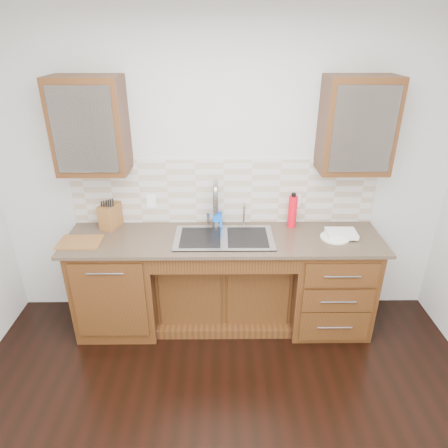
{
  "coord_description": "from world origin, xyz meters",
  "views": [
    {
      "loc": [
        -0.03,
        -1.58,
        2.5
      ],
      "look_at": [
        0.0,
        1.4,
        1.05
      ],
      "focal_mm": 32.0,
      "sensor_mm": 36.0,
      "label": 1
    }
  ],
  "objects_px": {
    "water_bottle": "(292,212)",
    "cutting_board": "(80,242)",
    "knife_block": "(110,216)",
    "plate": "(335,237)",
    "soap_bottle": "(217,217)"
  },
  "relations": [
    {
      "from": "soap_bottle",
      "to": "cutting_board",
      "type": "relative_size",
      "value": 0.52
    },
    {
      "from": "soap_bottle",
      "to": "cutting_board",
      "type": "bearing_deg",
      "value": -165.74
    },
    {
      "from": "cutting_board",
      "to": "knife_block",
      "type": "bearing_deg",
      "value": 57.58
    },
    {
      "from": "plate",
      "to": "knife_block",
      "type": "height_order",
      "value": "knife_block"
    },
    {
      "from": "water_bottle",
      "to": "cutting_board",
      "type": "height_order",
      "value": "water_bottle"
    },
    {
      "from": "knife_block",
      "to": "cutting_board",
      "type": "relative_size",
      "value": 0.63
    },
    {
      "from": "soap_bottle",
      "to": "plate",
      "type": "relative_size",
      "value": 0.74
    },
    {
      "from": "soap_bottle",
      "to": "water_bottle",
      "type": "bearing_deg",
      "value": -2.77
    },
    {
      "from": "soap_bottle",
      "to": "knife_block",
      "type": "height_order",
      "value": "knife_block"
    },
    {
      "from": "cutting_board",
      "to": "plate",
      "type": "bearing_deg",
      "value": 1.78
    },
    {
      "from": "knife_block",
      "to": "plate",
      "type": "bearing_deg",
      "value": 14.6
    },
    {
      "from": "plate",
      "to": "knife_block",
      "type": "bearing_deg",
      "value": 173.23
    },
    {
      "from": "water_bottle",
      "to": "knife_block",
      "type": "relative_size",
      "value": 1.33
    },
    {
      "from": "plate",
      "to": "knife_block",
      "type": "distance_m",
      "value": 1.97
    },
    {
      "from": "soap_bottle",
      "to": "knife_block",
      "type": "distance_m",
      "value": 0.95
    }
  ]
}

